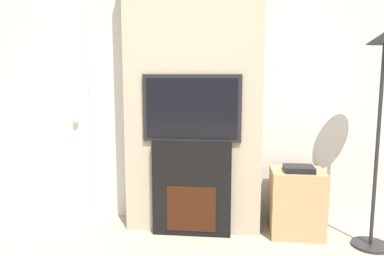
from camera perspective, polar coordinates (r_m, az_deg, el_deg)
wall_back at (r=3.69m, az=0.65°, el=6.40°), size 6.00×0.06×2.70m
chimney_breast at (r=3.48m, az=0.32°, el=6.30°), size 1.24×0.36×2.70m
fireplace at (r=3.46m, az=-0.00°, el=-9.18°), size 0.71×0.15×0.87m
television at (r=3.31m, az=-0.01°, el=3.05°), size 0.88×0.07×0.60m
floor_lamp at (r=3.40m, az=26.85°, el=4.35°), size 0.31×0.31×1.80m
media_stand at (r=3.61m, az=15.67°, el=-10.77°), size 0.47×0.38×0.66m
entry_door at (r=4.09m, az=-20.89°, el=1.67°), size 0.85×0.09×2.08m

